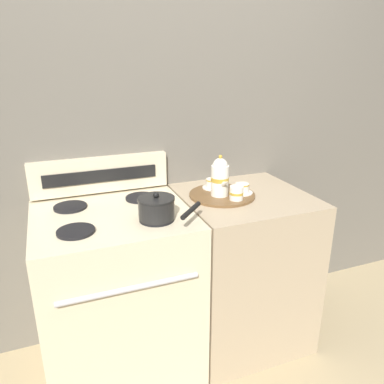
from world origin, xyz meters
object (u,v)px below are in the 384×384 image
object	(u,v)px
teacup_right	(213,184)
stove	(118,294)
saucepan	(157,208)
teapot	(220,177)
teacup_left	(242,188)
creamer_jug	(236,193)
serving_tray	(222,195)

from	to	relation	value
teacup_right	stove	bearing A→B (deg)	-167.28
saucepan	teapot	distance (m)	0.43
teacup_left	saucepan	bearing A→B (deg)	-163.16
saucepan	creamer_jug	distance (m)	0.45
saucepan	serving_tray	size ratio (longest dim) A/B	0.78
stove	serving_tray	size ratio (longest dim) A/B	2.60
stove	serving_tray	bearing A→B (deg)	2.86
stove	teacup_left	world-z (taller)	teacup_left
teacup_left	creamer_jug	xyz separation A→B (m)	(-0.07, -0.08, 0.01)
teapot	creamer_jug	xyz separation A→B (m)	(0.05, -0.09, -0.07)
stove	teacup_left	size ratio (longest dim) A/B	7.84
stove	teapot	world-z (taller)	teapot
serving_tray	teacup_right	xyz separation A→B (m)	(-0.01, 0.10, 0.03)
saucepan	teacup_right	size ratio (longest dim) A/B	2.36
teacup_left	creamer_jug	bearing A→B (deg)	-132.79
stove	teacup_left	xyz separation A→B (m)	(0.70, 0.00, 0.49)
serving_tray	teapot	xyz separation A→B (m)	(-0.02, -0.02, 0.11)
teacup_left	teacup_right	bearing A→B (deg)	131.37
saucepan	creamer_jug	world-z (taller)	saucepan
teacup_left	teacup_right	distance (m)	0.17
saucepan	teacup_left	xyz separation A→B (m)	(0.52, 0.16, -0.02)
serving_tray	teacup_right	world-z (taller)	teacup_right
saucepan	stove	bearing A→B (deg)	140.22
teacup_right	saucepan	bearing A→B (deg)	-144.85
serving_tray	creamer_jug	xyz separation A→B (m)	(0.03, -0.11, 0.04)
stove	teapot	xyz separation A→B (m)	(0.57, 0.01, 0.57)
saucepan	creamer_jug	size ratio (longest dim) A/B	3.79
stove	teapot	bearing A→B (deg)	1.38
stove	saucepan	size ratio (longest dim) A/B	3.33
serving_tray	stove	bearing A→B (deg)	-177.14
saucepan	teacup_right	world-z (taller)	saucepan
teapot	teacup_left	size ratio (longest dim) A/B	1.88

